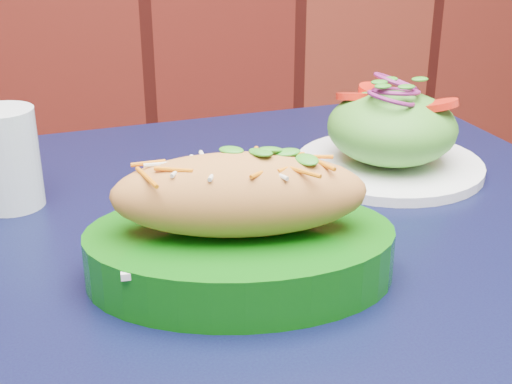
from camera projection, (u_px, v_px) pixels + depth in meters
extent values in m
cube|color=black|center=(277.00, 246.00, 0.73)|extent=(0.84, 0.84, 0.03)
cylinder|color=black|center=(381.00, 323.00, 1.27)|extent=(0.04, 0.04, 0.72)
cube|color=white|center=(240.00, 235.00, 0.62)|extent=(0.22, 0.14, 0.01)
ellipsoid|color=#CC8040|center=(239.00, 194.00, 0.61)|extent=(0.23, 0.13, 0.07)
cylinder|color=white|center=(389.00, 165.00, 0.88)|extent=(0.23, 0.23, 0.01)
ellipsoid|color=#4C992D|center=(392.00, 127.00, 0.86)|extent=(0.16, 0.16, 0.09)
cylinder|color=red|center=(439.00, 101.00, 0.83)|extent=(0.05, 0.05, 0.01)
cylinder|color=red|center=(355.00, 92.00, 0.87)|extent=(0.05, 0.05, 0.01)
cylinder|color=red|center=(377.00, 87.00, 0.89)|extent=(0.05, 0.05, 0.01)
torus|color=#801C65|center=(395.00, 89.00, 0.84)|extent=(0.06, 0.06, 0.01)
torus|color=#801C65|center=(395.00, 85.00, 0.84)|extent=(0.06, 0.06, 0.01)
torus|color=#801C65|center=(395.00, 82.00, 0.84)|extent=(0.06, 0.06, 0.01)
cylinder|color=silver|center=(8.00, 159.00, 0.77)|extent=(0.07, 0.07, 0.11)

